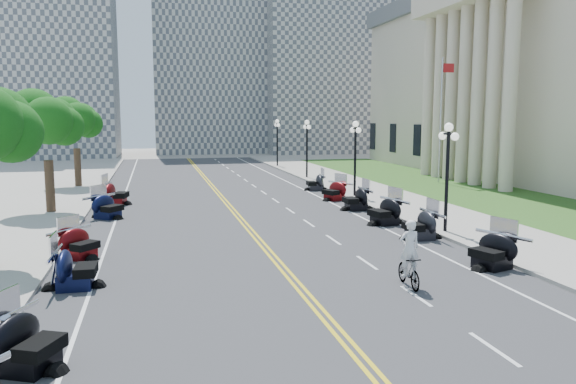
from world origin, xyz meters
TOP-DOWN VIEW (x-y plane):
  - ground at (0.00, 0.00)m, footprint 160.00×160.00m
  - road at (0.00, 10.00)m, footprint 16.00×90.00m
  - centerline_yellow_a at (-0.12, 10.00)m, footprint 0.12×90.00m
  - centerline_yellow_b at (0.12, 10.00)m, footprint 0.12×90.00m
  - edge_line_north at (6.40, 10.00)m, footprint 0.12×90.00m
  - edge_line_south at (-6.40, 10.00)m, footprint 0.12×90.00m
  - lane_dash_4 at (3.20, -8.00)m, footprint 0.12×2.00m
  - lane_dash_5 at (3.20, -4.00)m, footprint 0.12×2.00m
  - lane_dash_6 at (3.20, 0.00)m, footprint 0.12×2.00m
  - lane_dash_7 at (3.20, 4.00)m, footprint 0.12×2.00m
  - lane_dash_8 at (3.20, 8.00)m, footprint 0.12×2.00m
  - lane_dash_9 at (3.20, 12.00)m, footprint 0.12×2.00m
  - lane_dash_10 at (3.20, 16.00)m, footprint 0.12×2.00m
  - lane_dash_11 at (3.20, 20.00)m, footprint 0.12×2.00m
  - lane_dash_12 at (3.20, 24.00)m, footprint 0.12×2.00m
  - lane_dash_13 at (3.20, 28.00)m, footprint 0.12×2.00m
  - lane_dash_14 at (3.20, 32.00)m, footprint 0.12×2.00m
  - lane_dash_15 at (3.20, 36.00)m, footprint 0.12×2.00m
  - lane_dash_16 at (3.20, 40.00)m, footprint 0.12×2.00m
  - lane_dash_17 at (3.20, 44.00)m, footprint 0.12×2.00m
  - lane_dash_18 at (3.20, 48.00)m, footprint 0.12×2.00m
  - lane_dash_19 at (3.20, 52.00)m, footprint 0.12×2.00m
  - sidewalk_north at (10.50, 10.00)m, footprint 5.00×90.00m
  - sidewalk_south at (-10.50, 10.00)m, footprint 5.00×90.00m
  - lawn at (17.50, 18.00)m, footprint 9.00×60.00m
  - distant_block_a at (-18.00, 62.00)m, footprint 18.00×14.00m
  - distant_block_b at (4.00, 68.00)m, footprint 16.00×12.00m
  - distant_block_c at (22.00, 65.00)m, footprint 20.00×14.00m
  - street_lamp_2 at (8.60, 4.00)m, footprint 0.50×1.20m
  - street_lamp_3 at (8.60, 16.00)m, footprint 0.50×1.20m
  - street_lamp_4 at (8.60, 28.00)m, footprint 0.50×1.20m
  - street_lamp_5 at (8.60, 40.00)m, footprint 0.50×1.20m
  - flagpole at (18.00, 22.00)m, footprint 1.10×0.20m
  - tree_3 at (-10.00, 14.00)m, footprint 4.80×4.80m
  - tree_4 at (-10.00, 26.00)m, footprint 4.80×4.80m
  - motorcycle_n_5 at (7.24, -1.75)m, footprint 2.60×2.60m
  - motorcycle_n_6 at (6.98, 3.29)m, footprint 2.08×2.08m
  - motorcycle_n_7 at (6.80, 6.79)m, footprint 2.53×2.53m
  - motorcycle_n_8 at (6.94, 11.27)m, footprint 2.12×2.12m
  - motorcycle_n_9 at (6.93, 15.25)m, footprint 2.60×2.60m
  - motorcycle_n_10 at (7.13, 20.30)m, footprint 2.03×2.03m
  - motorcycle_s_4 at (-7.09, -6.67)m, footprint 2.64×2.64m
  - motorcycle_s_5 at (-6.88, -0.77)m, footprint 2.09×2.09m
  - motorcycle_s_6 at (-7.22, 3.19)m, footprint 2.63×2.63m
  - motorcycle_s_8 at (-6.83, 11.79)m, footprint 2.89×2.89m
  - motorcycle_s_9 at (-6.71, 16.54)m, footprint 2.64×2.64m
  - bicycle at (3.38, -3.09)m, footprint 0.58×1.74m
  - cyclist_rider at (3.38, -3.09)m, footprint 0.66×0.44m

SIDE VIEW (x-z plane):
  - ground at x=0.00m, z-range 0.00..0.00m
  - road at x=0.00m, z-range 0.00..0.01m
  - centerline_yellow_a at x=-0.12m, z-range 0.01..0.01m
  - centerline_yellow_b at x=0.12m, z-range 0.01..0.01m
  - edge_line_north at x=6.40m, z-range 0.01..0.01m
  - edge_line_south at x=-6.40m, z-range 0.01..0.01m
  - lane_dash_4 at x=3.20m, z-range 0.01..0.01m
  - lane_dash_5 at x=3.20m, z-range 0.01..0.01m
  - lane_dash_6 at x=3.20m, z-range 0.01..0.01m
  - lane_dash_7 at x=3.20m, z-range 0.01..0.01m
  - lane_dash_8 at x=3.20m, z-range 0.01..0.01m
  - lane_dash_9 at x=3.20m, z-range 0.01..0.01m
  - lane_dash_10 at x=3.20m, z-range 0.01..0.01m
  - lane_dash_11 at x=3.20m, z-range 0.01..0.01m
  - lane_dash_12 at x=3.20m, z-range 0.01..0.01m
  - lane_dash_13 at x=3.20m, z-range 0.01..0.01m
  - lane_dash_14 at x=3.20m, z-range 0.01..0.01m
  - lane_dash_15 at x=3.20m, z-range 0.01..0.01m
  - lane_dash_16 at x=3.20m, z-range 0.01..0.01m
  - lane_dash_17 at x=3.20m, z-range 0.01..0.01m
  - lane_dash_18 at x=3.20m, z-range 0.01..0.01m
  - lane_dash_19 at x=3.20m, z-range 0.01..0.01m
  - lawn at x=17.50m, z-range 0.00..0.10m
  - sidewalk_north at x=10.50m, z-range 0.00..0.15m
  - sidewalk_south at x=-10.50m, z-range 0.00..0.15m
  - bicycle at x=3.38m, z-range 0.00..1.03m
  - motorcycle_s_6 at x=-7.22m, z-range 0.00..1.30m
  - motorcycle_n_10 at x=7.13m, z-range 0.00..1.33m
  - motorcycle_n_9 at x=6.93m, z-range 0.00..1.38m
  - motorcycle_s_4 at x=-7.09m, z-range 0.00..1.39m
  - motorcycle_n_5 at x=7.24m, z-range 0.00..1.43m
  - motorcycle_s_5 at x=-6.88m, z-range 0.00..1.43m
  - motorcycle_n_6 at x=6.98m, z-range 0.00..1.44m
  - motorcycle_s_8 at x=-6.83m, z-range 0.00..1.44m
  - motorcycle_n_8 at x=6.94m, z-range 0.00..1.47m
  - motorcycle_n_7 at x=6.80m, z-range 0.00..1.50m
  - motorcycle_s_9 at x=-6.71m, z-range 0.00..1.54m
  - cyclist_rider at x=3.38m, z-range 1.03..2.85m
  - street_lamp_2 at x=8.60m, z-range 0.15..5.05m
  - street_lamp_3 at x=8.60m, z-range 0.15..5.05m
  - street_lamp_4 at x=8.60m, z-range 0.15..5.05m
  - street_lamp_5 at x=8.60m, z-range 0.15..5.05m
  - tree_3 at x=-10.00m, z-range 0.15..9.35m
  - tree_4 at x=-10.00m, z-range 0.15..9.35m
  - flagpole at x=18.00m, z-range 0.00..10.00m
  - distant_block_c at x=22.00m, z-range 0.00..22.00m
  - distant_block_a at x=-18.00m, z-range 0.00..26.00m
  - distant_block_b at x=4.00m, z-range 0.00..30.00m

